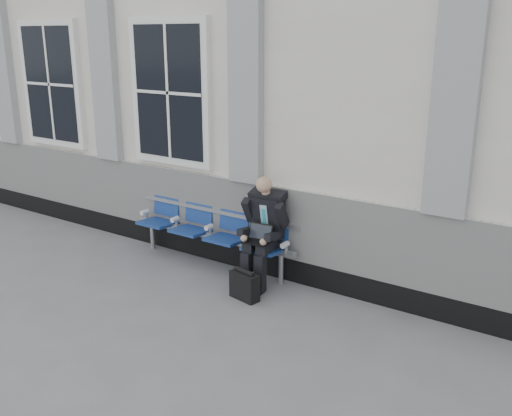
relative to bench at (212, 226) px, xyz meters
The scene contains 5 objects.
ground 1.82m from the bench, 130.24° to the right, with size 70.00×70.00×0.00m, color slate.
station_building 2.95m from the bench, 117.90° to the left, with size 14.40×4.40×4.49m.
bench is the anchor object (origin of this frame).
businessman 0.94m from the bench, ahead, with size 0.56×0.75×1.38m.
briefcase 1.23m from the bench, 33.13° to the right, with size 0.39×0.22×0.38m.
Camera 1 is at (5.65, -4.31, 2.98)m, focal length 40.00 mm.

